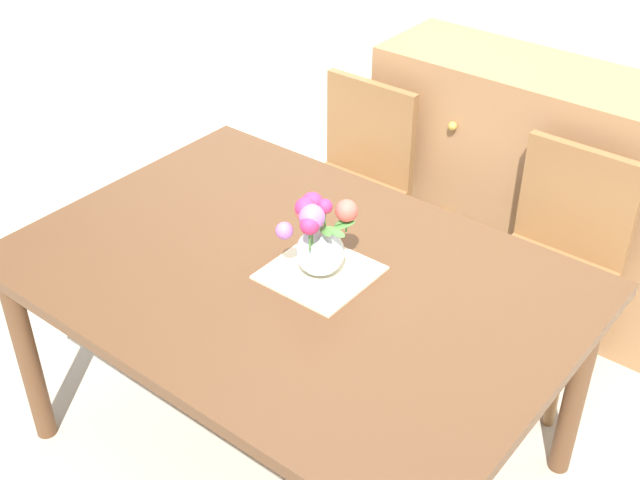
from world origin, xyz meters
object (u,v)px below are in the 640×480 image
at_px(dining_table, 293,292).
at_px(dresser, 540,189).
at_px(chair_left, 353,176).
at_px(flower_vase, 318,236).
at_px(chair_right, 556,254).

xyz_separation_m(dining_table, dresser, (0.19, 1.33, -0.19)).
bearing_deg(chair_left, flower_vase, 120.40).
xyz_separation_m(dining_table, chair_right, (0.45, 0.91, -0.17)).
relative_size(dresser, flower_vase, 5.55).
distance_m(dining_table, chair_left, 1.03).
relative_size(chair_left, flower_vase, 3.55).
bearing_deg(dining_table, flower_vase, 29.86).
height_order(chair_left, dresser, dresser).
bearing_deg(chair_right, chair_left, 0.00).
relative_size(chair_left, chair_right, 1.00).
height_order(dining_table, chair_left, chair_left).
xyz_separation_m(chair_right, flower_vase, (-0.39, -0.88, 0.38)).
relative_size(dining_table, dresser, 1.18).
distance_m(chair_left, dresser, 0.76).
relative_size(dining_table, chair_right, 1.84).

